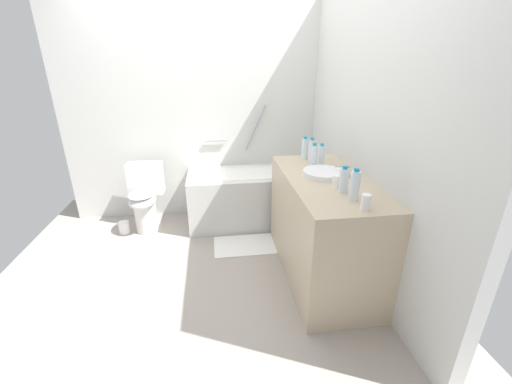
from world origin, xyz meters
TOP-DOWN VIEW (x-y plane):
  - ground_plane at (0.00, 0.00)m, footprint 3.64×3.64m
  - wall_back_tiled at (0.00, 1.27)m, footprint 3.04×0.10m
  - wall_right_mirror at (1.37, 0.00)m, footprint 0.10×2.85m
  - bathtub at (0.55, 0.90)m, footprint 1.47×0.65m
  - toilet at (-0.65, 0.87)m, footprint 0.38×0.51m
  - vanity_counter at (1.01, -0.18)m, footprint 0.63×1.39m
  - sink_basin at (1.00, -0.12)m, footprint 0.34×0.34m
  - sink_faucet at (1.19, -0.12)m, footprint 0.13×0.15m
  - water_bottle_0 at (1.02, -0.48)m, footprint 0.06×0.06m
  - water_bottle_1 at (1.04, -0.61)m, footprint 0.07×0.07m
  - water_bottle_2 at (0.98, 0.10)m, footprint 0.06×0.06m
  - water_bottle_3 at (0.98, 0.39)m, footprint 0.06×0.06m
  - water_bottle_4 at (1.07, 0.17)m, footprint 0.06×0.06m
  - water_bottle_5 at (1.01, 0.27)m, footprint 0.06×0.06m
  - drinking_glass_0 at (1.02, -0.37)m, footprint 0.07×0.07m
  - drinking_glass_1 at (1.04, -0.77)m, footprint 0.06×0.06m
  - bath_mat at (0.41, 0.34)m, footprint 0.66×0.40m
  - toilet_paper_roll at (-0.89, 0.78)m, footprint 0.11×0.11m

SIDE VIEW (x-z plane):
  - ground_plane at x=0.00m, z-range 0.00..0.00m
  - bath_mat at x=0.41m, z-range 0.00..0.01m
  - toilet_paper_roll at x=-0.89m, z-range 0.00..0.13m
  - bathtub at x=0.55m, z-range -0.33..0.97m
  - toilet at x=-0.65m, z-range 0.01..0.75m
  - vanity_counter at x=1.01m, z-range 0.00..0.89m
  - sink_basin at x=1.00m, z-range 0.89..0.93m
  - sink_faucet at x=1.19m, z-range 0.88..0.97m
  - drinking_glass_0 at x=1.02m, z-range 0.89..0.98m
  - drinking_glass_1 at x=1.04m, z-range 0.89..0.99m
  - water_bottle_0 at x=1.02m, z-range 0.88..1.08m
  - water_bottle_4 at x=1.07m, z-range 0.88..1.08m
  - water_bottle_3 at x=0.98m, z-range 0.88..1.10m
  - water_bottle_1 at x=1.04m, z-range 0.88..1.10m
  - water_bottle_2 at x=0.98m, z-range 0.88..1.10m
  - water_bottle_5 at x=1.01m, z-range 0.88..1.11m
  - wall_back_tiled at x=0.00m, z-range 0.00..2.44m
  - wall_right_mirror at x=1.37m, z-range 0.00..2.44m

